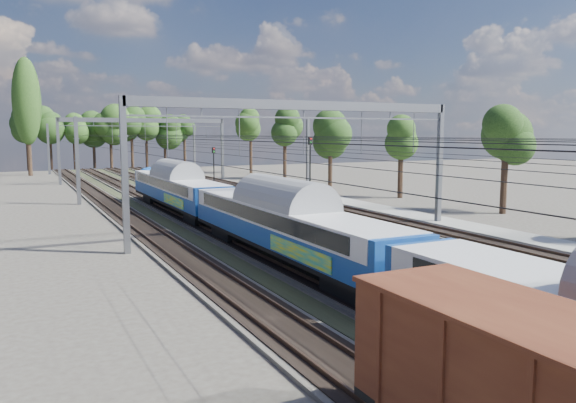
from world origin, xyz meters
name	(u,v)px	position (x,y,z in m)	size (l,w,h in m)	color
track_bed	(226,209)	(0.00, 45.00, 0.10)	(21.00, 130.00, 0.34)	#47423A
platform	(557,246)	(12.00, 20.00, 0.15)	(3.00, 70.00, 0.30)	gray
catenary	(202,138)	(0.33, 52.69, 6.40)	(25.65, 130.00, 9.00)	slate
tree_belt	(169,126)	(7.02, 92.23, 8.07)	(40.22, 98.18, 11.75)	black
poplar	(27,102)	(-14.50, 98.00, 11.89)	(4.40, 4.40, 19.04)	black
emu_train	(287,216)	(-4.50, 23.30, 2.61)	(3.04, 64.24, 4.44)	black
worker	(193,178)	(4.53, 70.17, 0.95)	(0.69, 0.45, 1.90)	black
signal_near	(214,166)	(2.41, 55.32, 3.42)	(0.37, 0.34, 5.41)	black
signal_far	(310,161)	(10.14, 47.74, 4.13)	(0.45, 0.41, 6.52)	black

